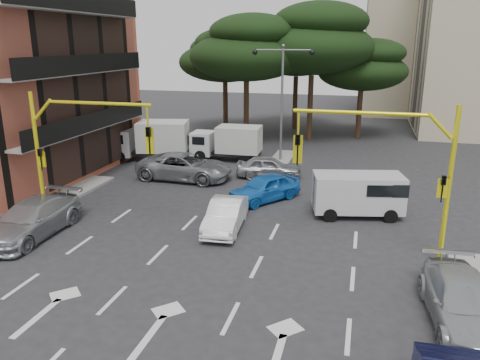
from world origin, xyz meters
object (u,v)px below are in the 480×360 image
Objects in this scene: car_white_hatch at (226,215)px; car_silver_cross_b at (269,167)px; car_blue_compact at (265,188)px; van_white at (358,195)px; signal_mast_right at (399,161)px; car_silver_parked at (463,303)px; signal_mast_left at (71,142)px; street_lamp_center at (282,83)px; box_truck_a at (149,141)px; box_truck_b at (227,143)px; car_silver_wagon at (32,219)px; car_silver_cross_a at (185,167)px.

car_silver_cross_b reaches higher than car_white_hatch.
van_white reaches higher than car_blue_compact.
signal_mast_right is 1.52× the size of car_silver_cross_b.
car_silver_cross_b is at bearing 117.61° from car_silver_parked.
signal_mast_left reaches higher than van_white.
signal_mast_right is 15.65m from street_lamp_center.
car_white_hatch is 0.71× the size of box_truck_a.
car_silver_parked is 1.15× the size of van_white.
car_white_hatch is at bearing 10.55° from signal_mast_left.
signal_mast_right is 1.21× the size of box_truck_b.
signal_mast_left is at bearing 177.32° from box_truck_a.
box_truck_b reaches higher than car_silver_wagon.
car_silver_parked is (8.87, -5.23, 0.04)m from car_white_hatch.
car_silver_wagon is at bearing 136.41° from car_silver_cross_b.
van_white is at bearing -143.13° from car_silver_cross_b.
box_truck_a is at bearing 48.97° from car_silver_cross_a.
car_silver_parked is at bearing -35.26° from car_white_hatch.
car_silver_wagon is 1.06× the size of box_truck_b.
car_silver_wagon is 1.09× the size of car_silver_parked.
car_blue_compact is (7.50, 5.54, -3.18)m from signal_mast_left.
box_truck_a is (-14.43, 7.50, 0.34)m from van_white.
car_silver_parked is (13.55, -12.16, -0.10)m from car_silver_cross_a.
van_white is at bearing -136.53° from box_truck_b.
car_silver_cross_a is at bearing 144.95° from signal_mast_right.
car_silver_cross_a is (-5.54, 2.63, 0.09)m from car_blue_compact.
car_blue_compact is at bearing 36.47° from signal_mast_left.
box_truck_b is (-3.60, 12.27, 0.56)m from car_white_hatch.
car_blue_compact reaches higher than car_white_hatch.
car_silver_wagon is (-8.69, -7.16, 0.06)m from car_blue_compact.
car_white_hatch is at bearing -144.29° from car_silver_cross_a.
signal_mast_right reaches higher than car_blue_compact.
car_blue_compact is (-6.11, 5.54, -3.18)m from signal_mast_right.
car_silver_wagon is 13.99m from car_silver_cross_b.
car_white_hatch is 0.81× the size of box_truck_b.
signal_mast_left reaches higher than car_silver_parked.
car_silver_cross_a reaches higher than car_blue_compact.
signal_mast_right is at bearing 5.33° from car_silver_wagon.
car_silver_parked is at bearing -145.15° from box_truck_a.
car_white_hatch is 6.50m from van_white.
street_lamp_center is 10.07m from box_truck_a.
signal_mast_left is 1.25× the size of car_silver_parked.
car_silver_parked is at bearing -13.58° from car_blue_compact.
car_silver_cross_a is 18.21m from car_silver_parked.
car_silver_parked is at bearing 8.25° from van_white.
box_truck_a is at bearing 133.42° from car_silver_parked.
signal_mast_left reaches higher than car_silver_cross_a.
street_lamp_center is at bearing -90.51° from box_truck_a.
street_lamp_center is 1.93× the size of car_white_hatch.
signal_mast_left is 0.77× the size of street_lamp_center.
car_silver_parked is (8.01, -9.53, -0.00)m from car_blue_compact.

